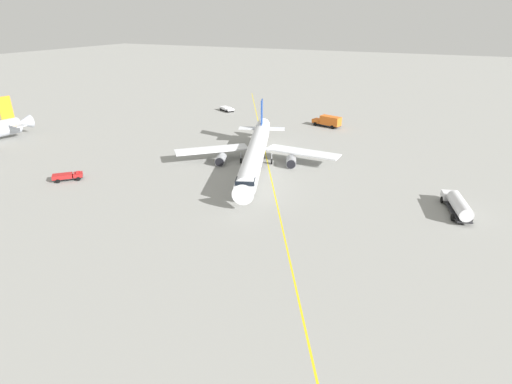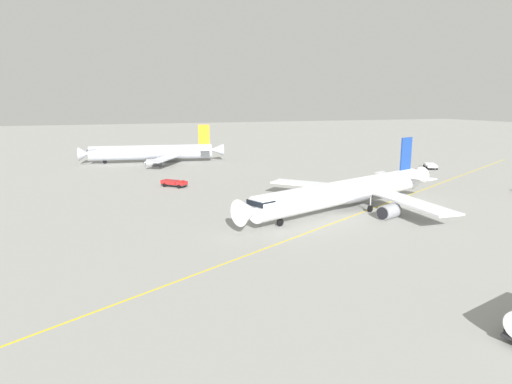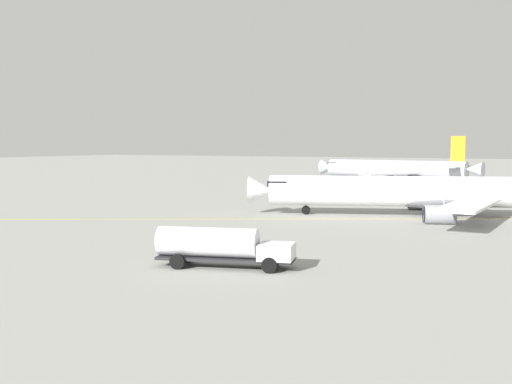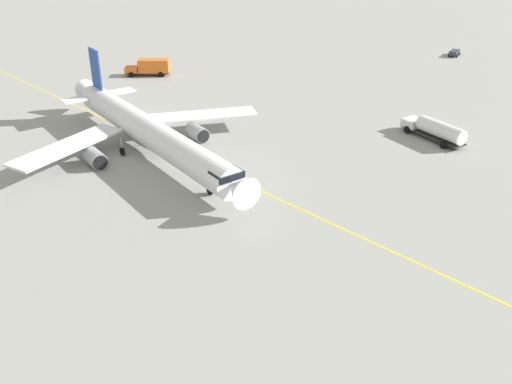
# 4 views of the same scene
# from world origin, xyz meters

# --- Properties ---
(ground_plane) EXTENTS (600.00, 600.00, 0.00)m
(ground_plane) POSITION_xyz_m (0.00, 0.00, 0.00)
(ground_plane) COLOR gray
(airliner_main) EXTENTS (33.51, 42.46, 10.72)m
(airliner_main) POSITION_xyz_m (1.58, -3.83, 2.85)
(airliner_main) COLOR white
(airliner_main) RESTS_ON ground_plane
(airliner_secondary) EXTENTS (34.73, 40.03, 10.77)m
(airliner_secondary) POSITION_xyz_m (69.55, 17.64, 2.67)
(airliner_secondary) COLOR #B2B7C1
(airliner_secondary) RESTS_ON ground_plane
(fuel_tanker_truck) EXTENTS (5.00, 10.20, 2.87)m
(fuel_tanker_truck) POSITION_xyz_m (-36.92, 2.86, 1.58)
(fuel_tanker_truck) COLOR #232326
(fuel_tanker_truck) RESTS_ON ground_plane
(ops_pickup_truck) EXTENTS (5.21, 5.13, 1.41)m
(ops_pickup_truck) POSITION_xyz_m (30.62, 18.82, 0.81)
(ops_pickup_truck) COLOR #232326
(ops_pickup_truck) RESTS_ON ground_plane
(taxiway_centreline) EXTENTS (85.00, 159.73, 0.01)m
(taxiway_centreline) POSITION_xyz_m (-2.90, -1.03, 0.00)
(taxiway_centreline) COLOR yellow
(taxiway_centreline) RESTS_ON ground_plane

